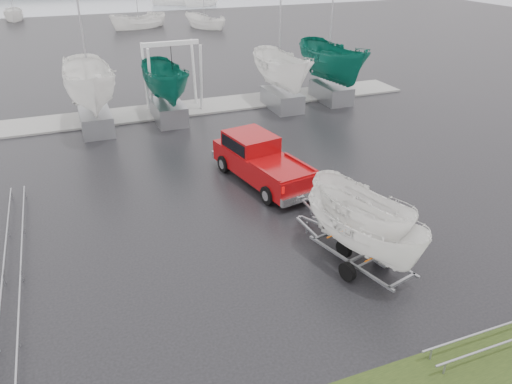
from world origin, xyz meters
name	(u,v)px	position (x,y,z in m)	size (l,w,h in m)	color
ground_plane	(261,202)	(0.00, 0.00, 0.00)	(120.00, 120.00, 0.00)	black
dock	(182,109)	(0.00, 13.00, 0.05)	(30.00, 3.00, 0.12)	gray
pickup_truck	(259,158)	(0.72, 2.04, 0.98)	(2.89, 5.90, 1.88)	maroon
trailer_hitched	(365,175)	(1.85, -4.17, 2.70)	(1.97, 3.75, 4.98)	gray
trailer_parked	(369,191)	(1.28, -5.25, 2.77)	(2.13, 3.78, 5.11)	gray
boat_hoist	(172,67)	(-0.41, 13.00, 2.67)	(3.30, 2.18, 4.12)	silver
keelboat_0	(86,52)	(-5.22, 11.00, 4.22)	(2.65, 3.20, 10.83)	gray
keelboat_1	(164,60)	(-1.20, 11.20, 3.50)	(2.22, 3.20, 7.01)	gray
keelboat_2	(283,46)	(5.83, 11.00, 3.79)	(2.39, 3.20, 10.56)	gray
keelboat_3	(335,34)	(9.41, 11.30, 4.20)	(2.64, 3.20, 10.81)	gray
mast_rack_0	(15,225)	(-9.00, 1.00, 0.35)	(0.56, 6.50, 0.06)	gray
mast_rack_1	(7,338)	(-9.00, -5.00, 0.35)	(0.56, 6.50, 0.06)	gray
moored_boat_1	(15,20)	(-10.83, 57.85, 0.01)	(2.32, 2.38, 11.08)	white
moored_boat_2	(205,28)	(10.14, 42.69, 0.01)	(3.25, 3.28, 11.23)	white
moored_boat_3	(201,6)	(15.57, 63.32, 0.01)	(2.80, 2.75, 11.04)	white
moored_boat_5	(173,5)	(11.86, 66.71, 0.00)	(3.76, 3.73, 11.71)	white
moored_boat_7	(139,28)	(2.96, 45.36, 0.00)	(3.56, 3.51, 11.62)	white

